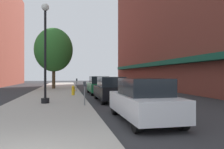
# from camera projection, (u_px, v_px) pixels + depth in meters

# --- Properties ---
(ground_plane) EXTENTS (90.00, 90.00, 0.00)m
(ground_plane) POSITION_uv_depth(u_px,v_px,m) (96.00, 92.00, 22.13)
(ground_plane) COLOR #2D2D30
(sidewalk_slab) EXTENTS (4.80, 50.00, 0.12)m
(sidewalk_slab) POSITION_uv_depth(u_px,v_px,m) (56.00, 92.00, 22.29)
(sidewalk_slab) COLOR #A8A399
(sidewalk_slab) RESTS_ON ground
(building_right_brick) EXTENTS (6.80, 40.00, 18.96)m
(building_right_brick) POSITION_uv_depth(u_px,v_px,m) (176.00, 16.00, 28.29)
(building_right_brick) COLOR brown
(building_right_brick) RESTS_ON ground
(lamppost) EXTENTS (0.48, 0.48, 5.90)m
(lamppost) POSITION_uv_depth(u_px,v_px,m) (45.00, 51.00, 12.79)
(lamppost) COLOR black
(lamppost) RESTS_ON sidewalk_slab
(fire_hydrant) EXTENTS (0.33, 0.26, 0.79)m
(fire_hydrant) POSITION_uv_depth(u_px,v_px,m) (73.00, 90.00, 17.85)
(fire_hydrant) COLOR gold
(fire_hydrant) RESTS_ON sidewalk_slab
(parking_meter_near) EXTENTS (0.14, 0.09, 1.31)m
(parking_meter_near) POSITION_uv_depth(u_px,v_px,m) (77.00, 83.00, 21.51)
(parking_meter_near) COLOR slate
(parking_meter_near) RESTS_ON sidewalk_slab
(parking_meter_far) EXTENTS (0.14, 0.09, 1.31)m
(parking_meter_far) POSITION_uv_depth(u_px,v_px,m) (85.00, 90.00, 11.88)
(parking_meter_far) COLOR slate
(parking_meter_far) RESTS_ON sidewalk_slab
(tree_near) EXTENTS (4.65, 4.65, 7.43)m
(tree_near) POSITION_uv_depth(u_px,v_px,m) (54.00, 50.00, 26.65)
(tree_near) COLOR #4C3823
(tree_near) RESTS_ON sidewalk_slab
(car_white) EXTENTS (1.80, 4.30, 1.66)m
(car_white) POSITION_uv_depth(u_px,v_px,m) (143.00, 100.00, 8.38)
(car_white) COLOR black
(car_white) RESTS_ON ground
(car_black) EXTENTS (1.80, 4.30, 1.66)m
(car_black) POSITION_uv_depth(u_px,v_px,m) (111.00, 89.00, 14.69)
(car_black) COLOR black
(car_black) RESTS_ON ground
(car_green) EXTENTS (1.80, 4.30, 1.66)m
(car_green) POSITION_uv_depth(u_px,v_px,m) (99.00, 85.00, 20.29)
(car_green) COLOR black
(car_green) RESTS_ON ground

